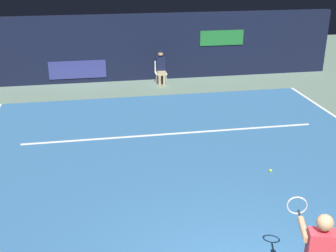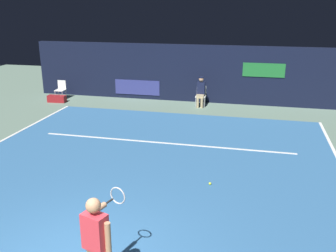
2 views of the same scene
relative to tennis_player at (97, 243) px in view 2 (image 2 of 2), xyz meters
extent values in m
plane|color=slate|center=(-0.68, 4.91, -0.99)|extent=(31.37, 31.37, 0.00)
cube|color=#336699|center=(-0.68, 4.91, -0.98)|extent=(10.68, 10.95, 0.01)
cube|color=white|center=(-0.68, 6.83, -0.97)|extent=(8.33, 0.10, 0.01)
cube|color=black|center=(-0.68, 12.67, 0.31)|extent=(15.46, 0.30, 2.60)
cube|color=navy|center=(-3.38, 12.51, -0.44)|extent=(2.20, 0.04, 0.70)
cube|color=#1E6B2D|center=(2.41, 12.51, 0.61)|extent=(1.80, 0.04, 0.60)
cube|color=#D8333F|center=(-0.01, -0.03, 0.21)|extent=(0.41, 0.32, 0.56)
sphere|color=tan|center=(-0.01, -0.03, 0.63)|extent=(0.22, 0.22, 0.22)
cylinder|color=tan|center=(-0.13, 0.24, 0.36)|extent=(0.23, 0.50, 0.09)
cylinder|color=tan|center=(0.21, -0.07, 0.13)|extent=(0.09, 0.09, 0.56)
cylinder|color=black|center=(-0.04, 0.53, 0.36)|extent=(0.12, 0.30, 0.03)
torus|color=#B2B2B7|center=(0.04, 0.80, 0.36)|extent=(0.30, 0.11, 0.30)
cube|color=white|center=(-0.21, 11.75, -0.53)|extent=(0.44, 0.41, 0.04)
cube|color=white|center=(-0.21, 11.95, -0.30)|extent=(0.42, 0.04, 0.42)
cylinder|color=#B2B2B7|center=(-0.40, 11.57, -0.76)|extent=(0.03, 0.03, 0.46)
cylinder|color=#B2B2B7|center=(-0.02, 11.58, -0.76)|extent=(0.03, 0.03, 0.46)
cylinder|color=#B2B2B7|center=(-0.40, 11.91, -0.76)|extent=(0.03, 0.03, 0.46)
cylinder|color=#B2B2B7|center=(-0.03, 11.92, -0.76)|extent=(0.03, 0.03, 0.46)
cube|color=tan|center=(-0.21, 11.67, -0.49)|extent=(0.32, 0.40, 0.14)
cylinder|color=tan|center=(-0.30, 11.48, -0.76)|extent=(0.11, 0.11, 0.46)
cylinder|color=tan|center=(-0.12, 11.49, -0.76)|extent=(0.11, 0.11, 0.46)
cube|color=#141933|center=(-0.21, 11.79, -0.16)|extent=(0.34, 0.22, 0.52)
sphere|color=tan|center=(-0.21, 11.79, 0.22)|extent=(0.20, 0.20, 0.20)
cylinder|color=#141933|center=(-0.21, 11.79, 0.31)|extent=(0.19, 0.19, 0.04)
cube|color=white|center=(-6.92, 11.56, -0.55)|extent=(0.44, 0.41, 0.04)
cube|color=white|center=(-6.92, 11.76, -0.32)|extent=(0.42, 0.03, 0.42)
cylinder|color=#B2B2B7|center=(-7.11, 11.39, -0.77)|extent=(0.03, 0.03, 0.44)
cylinder|color=#B2B2B7|center=(-6.74, 11.38, -0.77)|extent=(0.03, 0.03, 0.44)
cylinder|color=#B2B2B7|center=(-7.11, 11.73, -0.77)|extent=(0.03, 0.03, 0.44)
cylinder|color=#B2B2B7|center=(-6.73, 11.72, -0.77)|extent=(0.03, 0.03, 0.44)
sphere|color=#CCE033|center=(1.17, 4.19, -0.94)|extent=(0.07, 0.07, 0.07)
cube|color=maroon|center=(-6.81, 11.00, -0.83)|extent=(0.86, 0.37, 0.32)
camera|label=1|loc=(-2.79, -4.20, 3.83)|focal=45.89mm
camera|label=2|loc=(2.10, -4.37, 3.33)|focal=40.32mm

